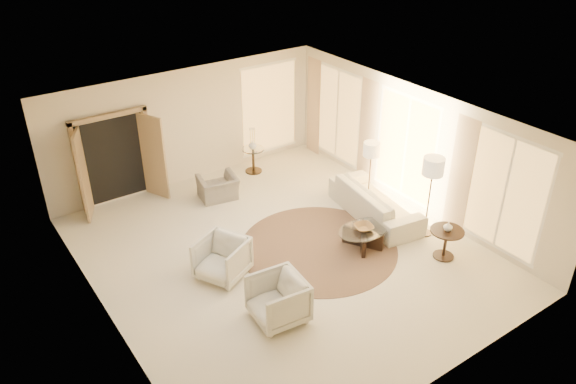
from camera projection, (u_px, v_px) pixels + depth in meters
room at (283, 193)px, 10.59m from camera, size 7.04×8.04×2.83m
windows_right at (408, 149)px, 12.42m from camera, size 0.10×6.40×2.40m
window_back_corner at (270, 109)px, 14.59m from camera, size 1.70×0.10×2.40m
curtains_right at (379, 138)px, 13.06m from camera, size 0.06×5.20×2.60m
french_doors at (116, 161)px, 12.53m from camera, size 1.95×0.66×2.16m
area_rug at (318, 247)px, 11.44m from camera, size 3.95×3.95×0.01m
sofa at (375, 202)px, 12.36m from camera, size 1.31×2.57×0.72m
armchair_left at (222, 257)px, 10.43m from camera, size 1.08×1.11×0.87m
armchair_right at (278, 298)px, 9.40m from camera, size 0.89×0.94×0.89m
accent_chair at (218, 184)px, 13.04m from camera, size 0.95×0.70×0.76m
coffee_table at (363, 236)px, 11.36m from camera, size 1.20×1.20×0.42m
end_table at (446, 239)px, 10.97m from camera, size 0.66×0.66×0.62m
side_table at (253, 158)px, 14.23m from camera, size 0.55×0.55×0.64m
floor_lamp_near at (371, 152)px, 12.42m from camera, size 0.37×0.37×1.51m
floor_lamp_far at (433, 170)px, 11.17m from camera, size 0.43×0.43×1.78m
bowl at (364, 227)px, 11.26m from camera, size 0.47×0.47×0.09m
end_vase at (448, 227)px, 10.83m from camera, size 0.21×0.21×0.19m
side_vase at (253, 145)px, 14.05m from camera, size 0.29×0.29×0.23m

